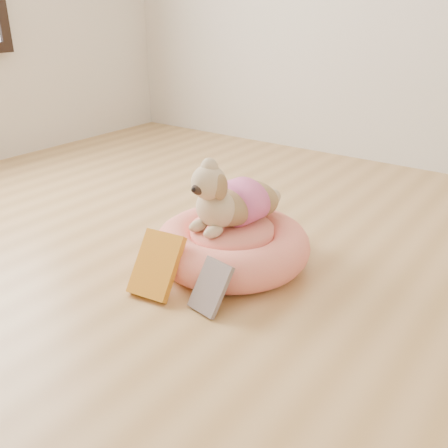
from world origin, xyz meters
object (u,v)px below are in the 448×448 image
Objects in this scene: pet_bed at (232,245)px; book_yellow at (156,265)px; dog at (231,188)px; book_white at (211,287)px.

book_yellow is (-0.09, -0.32, 0.03)m from pet_bed.
pet_bed is at bearing -34.19° from dog.
book_yellow reaches higher than book_white.
dog is at bearing 70.10° from book_yellow.
pet_bed is at bearing 66.69° from book_yellow.
book_yellow is at bearing -164.75° from book_white.
book_yellow is 0.22m from book_white.
book_yellow is (-0.07, -0.33, -0.19)m from dog.
pet_bed is 0.22m from dog.
book_white is at bearing -66.88° from pet_bed.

